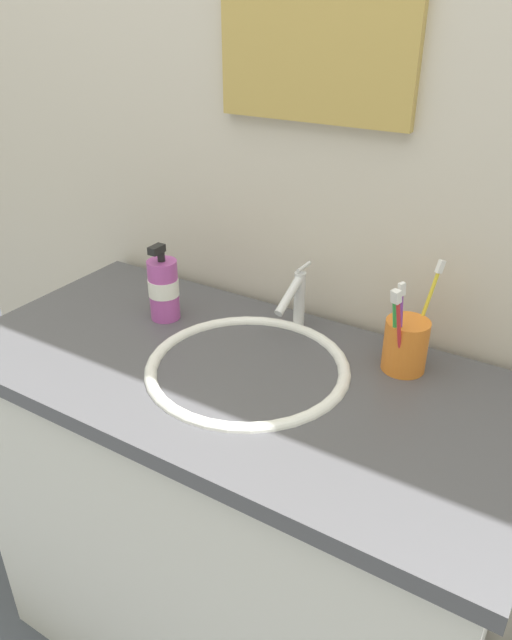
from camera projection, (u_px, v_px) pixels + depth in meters
name	position (u px, v px, depth m)	size (l,w,h in m)	color
tiled_wall_back	(317.00, 141.00, 1.20)	(2.31, 0.04, 2.40)	beige
vanity_counter	(238.00, 525.00, 1.34)	(1.11, 0.54, 0.83)	silver
sink_basin	(248.00, 387.00, 1.17)	(0.39, 0.39, 0.13)	white
faucet	(297.00, 297.00, 1.25)	(0.02, 0.13, 0.13)	silver
toothbrush_cup	(405.00, 345.00, 1.12)	(0.08, 0.08, 0.10)	orange
toothbrush_red	(399.00, 328.00, 1.06)	(0.02, 0.05, 0.18)	red
toothbrush_purple	(401.00, 322.00, 1.08)	(0.02, 0.03, 0.18)	purple
toothbrush_green	(395.00, 326.00, 1.08)	(0.02, 0.04, 0.17)	green
toothbrush_yellow	(426.00, 306.00, 1.11)	(0.04, 0.06, 0.20)	yellow
soap_dispenser	(164.00, 288.00, 1.29)	(0.07, 0.07, 0.17)	#B24CA5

